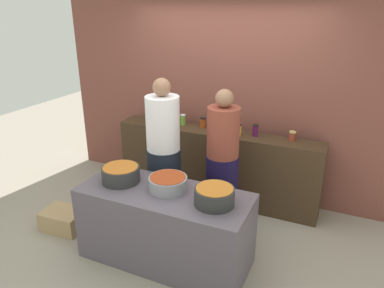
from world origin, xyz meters
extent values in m
plane|color=gray|center=(0.00, 0.00, 0.00)|extent=(12.00, 12.00, 0.00)
cube|color=brown|center=(0.00, 1.45, 1.50)|extent=(4.80, 0.12, 3.00)
cube|color=#3F2C1B|center=(0.00, 1.10, 0.48)|extent=(2.70, 0.36, 0.96)
cube|color=#584F5B|center=(0.00, -0.30, 0.39)|extent=(1.70, 0.70, 0.78)
cylinder|color=#472156|center=(-0.95, 1.03, 1.01)|extent=(0.09, 0.09, 0.10)
cylinder|color=black|center=(-0.95, 1.03, 1.07)|extent=(0.09, 0.09, 0.01)
cylinder|color=#2E4E2D|center=(-0.82, 1.04, 1.00)|extent=(0.07, 0.07, 0.09)
cylinder|color=black|center=(-0.82, 1.04, 1.05)|extent=(0.07, 0.07, 0.01)
cylinder|color=red|center=(-0.72, 1.11, 1.02)|extent=(0.07, 0.07, 0.13)
cylinder|color=black|center=(-0.72, 1.11, 1.09)|extent=(0.07, 0.07, 0.01)
cylinder|color=gold|center=(-0.61, 1.07, 1.02)|extent=(0.06, 0.06, 0.13)
cylinder|color=#D6C666|center=(-0.61, 1.07, 1.09)|extent=(0.07, 0.07, 0.02)
cylinder|color=#66992F|center=(-0.50, 1.16, 1.02)|extent=(0.07, 0.07, 0.13)
cylinder|color=silver|center=(-0.50, 1.16, 1.10)|extent=(0.07, 0.07, 0.01)
cylinder|color=#983F13|center=(-0.22, 1.17, 1.02)|extent=(0.08, 0.08, 0.12)
cylinder|color=black|center=(-0.22, 1.17, 1.09)|extent=(0.08, 0.08, 0.01)
cylinder|color=#953B19|center=(0.14, 1.11, 1.01)|extent=(0.08, 0.08, 0.10)
cylinder|color=#D6C666|center=(0.14, 1.11, 1.07)|extent=(0.09, 0.09, 0.01)
cylinder|color=gold|center=(0.30, 1.06, 1.02)|extent=(0.08, 0.08, 0.13)
cylinder|color=black|center=(0.30, 1.06, 1.10)|extent=(0.08, 0.08, 0.01)
cylinder|color=#551648|center=(0.49, 1.14, 1.02)|extent=(0.07, 0.07, 0.13)
cylinder|color=black|center=(0.49, 1.14, 1.09)|extent=(0.07, 0.07, 0.01)
cylinder|color=#943726|center=(0.94, 1.17, 1.01)|extent=(0.07, 0.07, 0.10)
cylinder|color=#D6C666|center=(0.94, 1.17, 1.06)|extent=(0.08, 0.08, 0.01)
cylinder|color=#2D2D2D|center=(-0.51, -0.28, 0.86)|extent=(0.39, 0.39, 0.16)
cylinder|color=#B76423|center=(-0.51, -0.28, 0.94)|extent=(0.36, 0.36, 0.00)
cylinder|color=gray|center=(0.01, -0.24, 0.85)|extent=(0.38, 0.38, 0.13)
cylinder|color=#9B3A19|center=(0.01, -0.24, 0.92)|extent=(0.35, 0.35, 0.00)
cylinder|color=#2D2D2D|center=(0.52, -0.31, 0.86)|extent=(0.37, 0.37, 0.16)
cylinder|color=#BB6B23|center=(0.52, -0.31, 0.94)|extent=(0.34, 0.34, 0.00)
cylinder|color=black|center=(-0.30, 0.26, 0.49)|extent=(0.38, 0.38, 0.97)
cylinder|color=white|center=(-0.30, 0.26, 1.27)|extent=(0.37, 0.37, 0.60)
sphere|color=#8C6047|center=(-0.30, 0.26, 1.67)|extent=(0.19, 0.19, 0.19)
cylinder|color=#191137|center=(0.30, 0.50, 0.45)|extent=(0.37, 0.37, 0.91)
cylinder|color=brown|center=(0.30, 0.50, 1.18)|extent=(0.36, 0.36, 0.55)
sphere|color=#8C6047|center=(0.30, 0.50, 1.56)|extent=(0.20, 0.20, 0.20)
cube|color=tan|center=(-1.35, -0.31, 0.11)|extent=(0.50, 0.38, 0.23)
camera|label=1|loc=(1.54, -3.02, 2.49)|focal=34.09mm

